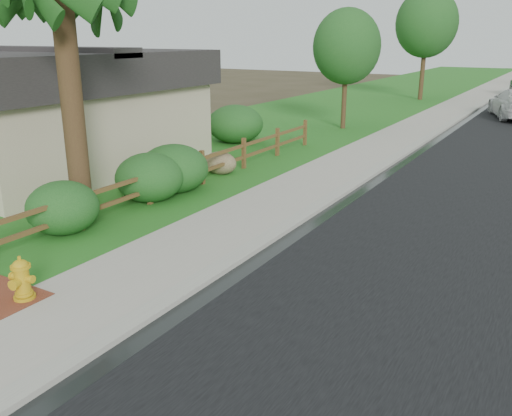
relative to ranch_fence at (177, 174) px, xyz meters
The scene contains 16 objects.
ground 7.37m from the ranch_fence, 60.64° to the right, with size 120.00×120.00×0.00m, color #38331E.
curb 28.88m from the ranch_fence, 82.04° to the left, with size 0.40×90.00×0.12m, color gray.
wet_gutter 28.94m from the ranch_fence, 81.35° to the left, with size 0.50×90.00×0.00m, color black.
sidewalk 28.73m from the ranch_fence, 84.61° to the left, with size 2.20×90.00×0.10m, color #9F978A.
grass_strip 28.62m from the ranch_fence, 88.40° to the left, with size 1.60×90.00×0.06m, color #265F1B.
lawn_near 28.94m from the ranch_fence, 98.75° to the left, with size 9.00×90.00×0.04m, color #265F1B.
ranch_fence is the anchor object (origin of this frame).
house 7.57m from the ranch_fence, behind, with size 10.60×9.60×4.05m.
fire_hydrant 6.86m from the ranch_fence, 73.90° to the right, with size 0.51×0.41×0.78m.
boulder 2.71m from the ranch_fence, 97.26° to the left, with size 1.14×0.86×0.76m, color brown.
shrub_a 3.83m from the ranch_fence, 94.49° to the right, with size 1.65×1.65×1.24m, color #1A491A.
shrub_b 0.38m from the ranch_fence, 144.26° to the left, with size 2.02×2.02×1.41m, color #1A491A.
shrub_c 0.89m from the ranch_fence, 109.77° to the right, with size 1.87×1.87×1.35m, color #1A491A.
shrub_d 8.14m from the ranch_fence, 110.89° to the left, with size 2.37×2.37×1.62m, color #1A491A.
tree_near_left 13.74m from the ranch_fence, 91.29° to the left, with size 3.20×3.20×5.67m.
tree_mid_left 28.40m from the ranch_fence, 90.61° to the left, with size 4.21×4.21×7.53m.
Camera 1 is at (5.94, -5.35, 4.38)m, focal length 38.00 mm.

